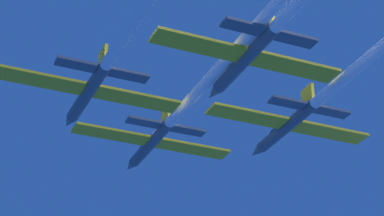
{
  "coord_description": "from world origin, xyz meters",
  "views": [
    {
      "loc": [
        -26.01,
        -69.9,
        -34.6
      ],
      "look_at": [
        -0.05,
        -9.62,
        0.02
      ],
      "focal_mm": 74.4,
      "sensor_mm": 36.0,
      "label": 1
    }
  ],
  "objects": [
    {
      "name": "jet_right_wing",
      "position": [
        9.6,
        -26.24,
        -0.34
      ],
      "size": [
        16.81,
        54.93,
        2.79
      ],
      "color": "#4C5660"
    },
    {
      "name": "jet_lead",
      "position": [
        -0.4,
        -17.53,
        0.64
      ],
      "size": [
        16.81,
        59.45,
        2.79
      ],
      "color": "#4C5660"
    },
    {
      "name": "jet_left_wing",
      "position": [
        -9.91,
        -22.5,
        -0.1
      ],
      "size": [
        16.81,
        49.81,
        2.79
      ],
      "color": "#4C5660"
    }
  ]
}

